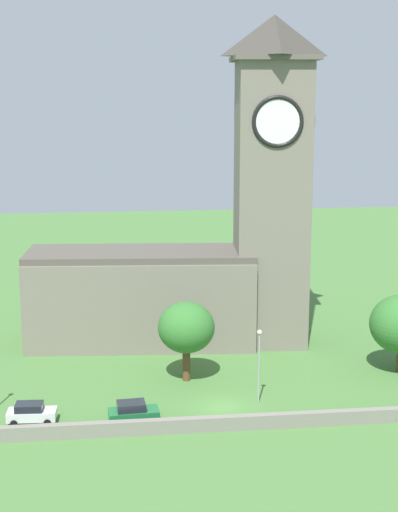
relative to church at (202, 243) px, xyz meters
The scene contains 7 objects.
ground_plane 11.62m from the church, 96.98° to the right, with size 200.00×200.00×0.00m, color #477538.
church is the anchor object (origin of this frame).
quay_barrier 25.48m from the church, 91.05° to the right, with size 51.52×0.70×1.21m, color gray.
car_white 27.92m from the church, 130.28° to the right, with size 4.13×2.25×1.70m.
car_green 24.78m from the church, 111.65° to the right, with size 4.28×2.49×1.89m.
streetlamp_west_mid 19.28m from the church, 80.86° to the right, with size 0.44×0.44×6.77m.
tree_riverside_east 13.38m from the church, 104.03° to the right, with size 5.40×5.40×7.71m.
Camera 1 is at (-9.62, -63.23, 27.12)m, focal length 54.47 mm.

